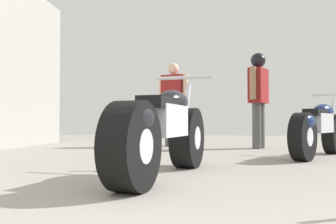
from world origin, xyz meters
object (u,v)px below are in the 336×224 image
Objects in this scene: motorcycle_maroon_cruiser at (164,132)px; motorcycle_black_naked at (318,129)px; mechanic_in_blue at (173,99)px; mechanic_with_helmet at (258,91)px.

motorcycle_maroon_cruiser is 2.73m from motorcycle_black_naked.
mechanic_with_helmet reaches higher than mechanic_in_blue.
mechanic_with_helmet is at bearing 70.64° from motorcycle_maroon_cruiser.
motorcycle_maroon_cruiser is 3.91m from mechanic_with_helmet.
motorcycle_black_naked is (1.84, 2.02, -0.01)m from motorcycle_maroon_cruiser.
mechanic_with_helmet is (1.58, -0.45, 0.10)m from mechanic_in_blue.
motorcycle_black_naked is at bearing 47.67° from motorcycle_maroon_cruiser.
mechanic_with_helmet reaches higher than motorcycle_maroon_cruiser.
motorcycle_black_naked is at bearing -43.96° from mechanic_in_blue.
motorcycle_maroon_cruiser reaches higher than motorcycle_black_naked.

